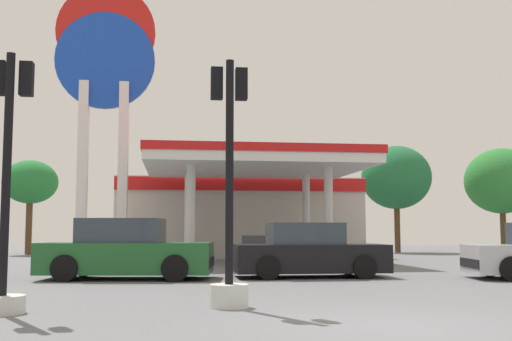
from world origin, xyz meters
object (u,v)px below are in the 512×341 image
object	(u,v)px
traffic_signal_0	(229,219)
car_1	(126,252)
tree_3	(293,176)
tree_5	(502,181)
tree_1	(30,183)
car_0	(309,253)
traffic_signal_2	(6,215)
station_pole_sign	(105,83)
tree_2	(187,186)
tree_4	(396,178)

from	to	relation	value
traffic_signal_0	car_1	bearing A→B (deg)	108.64
tree_3	tree_5	size ratio (longest dim) A/B	0.95
tree_3	tree_1	bearing A→B (deg)	-177.91
car_0	tree_3	bearing A→B (deg)	80.37
car_0	traffic_signal_2	size ratio (longest dim) A/B	1.01
car_1	traffic_signal_2	xyz separation A→B (m)	(-1.43, -6.81, 0.82)
station_pole_sign	tree_2	size ratio (longest dim) A/B	2.24
traffic_signal_0	tree_3	distance (m)	25.96
car_1	tree_1	xyz separation A→B (m)	(-6.52, 18.03, 3.16)
car_1	tree_4	xyz separation A→B (m)	(14.43, 18.38, 3.70)
tree_2	tree_5	xyz separation A→B (m)	(19.35, 2.08, 0.63)
car_0	traffic_signal_2	distance (m)	9.45
station_pole_sign	car_1	xyz separation A→B (m)	(1.72, -9.50, -6.85)
traffic_signal_2	tree_1	size ratio (longest dim) A/B	0.82
traffic_signal_0	tree_5	distance (m)	31.84
traffic_signal_0	station_pole_sign	bearing A→B (deg)	103.75
traffic_signal_2	tree_5	world-z (taller)	tree_5
station_pole_sign	tree_1	distance (m)	10.46
car_1	traffic_signal_0	size ratio (longest dim) A/B	1.11
car_1	tree_5	xyz separation A→B (m)	(21.33, 18.77, 3.59)
traffic_signal_2	tree_4	world-z (taller)	tree_4
tree_4	tree_5	bearing A→B (deg)	3.25
station_pole_sign	tree_3	world-z (taller)	station_pole_sign
car_0	tree_5	world-z (taller)	tree_5
station_pole_sign	tree_5	bearing A→B (deg)	21.91
car_1	tree_1	distance (m)	19.43
tree_1	tree_5	bearing A→B (deg)	1.52
traffic_signal_2	tree_5	size ratio (longest dim) A/B	0.66
tree_4	car_0	bearing A→B (deg)	-117.06
tree_3	tree_4	world-z (taller)	tree_4
car_0	car_1	distance (m)	5.04
car_0	tree_4	world-z (taller)	tree_4
car_1	tree_5	bearing A→B (deg)	41.35
tree_5	tree_1	bearing A→B (deg)	-178.48
tree_1	tree_5	xyz separation A→B (m)	(27.85, 0.74, 0.43)
station_pole_sign	car_1	size ratio (longest dim) A/B	2.51
station_pole_sign	tree_5	distance (m)	25.06
tree_2	tree_3	distance (m)	6.53
tree_3	tree_5	world-z (taller)	tree_5
car_1	tree_1	size ratio (longest dim) A/B	0.93
tree_1	traffic_signal_2	bearing A→B (deg)	-78.44
traffic_signal_2	tree_5	xyz separation A→B (m)	(22.77, 25.58, 2.78)
car_0	tree_4	bearing A→B (deg)	62.94
tree_5	traffic_signal_0	bearing A→B (deg)	-127.11
traffic_signal_0	tree_1	size ratio (longest dim) A/B	0.84
car_0	traffic_signal_2	bearing A→B (deg)	-133.51
traffic_signal_0	tree_3	bearing A→B (deg)	76.56
traffic_signal_0	tree_2	size ratio (longest dim) A/B	0.81
tree_2	tree_3	bearing A→B (deg)	16.83
traffic_signal_2	tree_2	distance (m)	23.84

